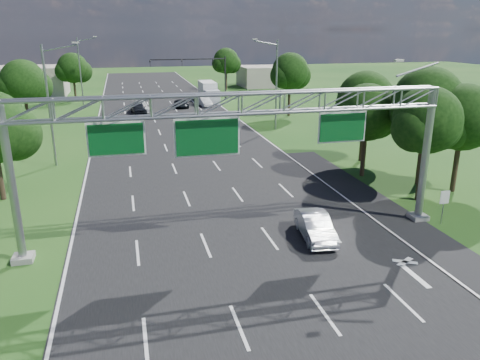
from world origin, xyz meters
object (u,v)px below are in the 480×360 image
object	(u,v)px
silver_sedan	(315,226)
box_truck	(208,92)
sign_gantry	(242,115)
traffic_signal	(204,68)
regulatory_sign	(444,200)

from	to	relation	value
silver_sedan	box_truck	world-z (taller)	box_truck
sign_gantry	silver_sedan	size ratio (longest dim) A/B	5.54
sign_gantry	traffic_signal	distance (m)	53.51
sign_gantry	silver_sedan	xyz separation A→B (m)	(3.94, -1.03, -6.19)
sign_gantry	regulatory_sign	size ratio (longest dim) A/B	11.19
traffic_signal	silver_sedan	distance (m)	54.31
silver_sedan	box_truck	distance (m)	53.36
sign_gantry	traffic_signal	world-z (taller)	sign_gantry
regulatory_sign	traffic_signal	world-z (taller)	traffic_signal
regulatory_sign	box_truck	size ratio (longest dim) A/B	0.26
box_truck	silver_sedan	bearing A→B (deg)	-93.33
silver_sedan	sign_gantry	bearing A→B (deg)	172.32
sign_gantry	box_truck	distance (m)	53.03
regulatory_sign	traffic_signal	xyz separation A→B (m)	(-4.92, 54.02, 3.66)
traffic_signal	silver_sedan	size ratio (longest dim) A/B	2.88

